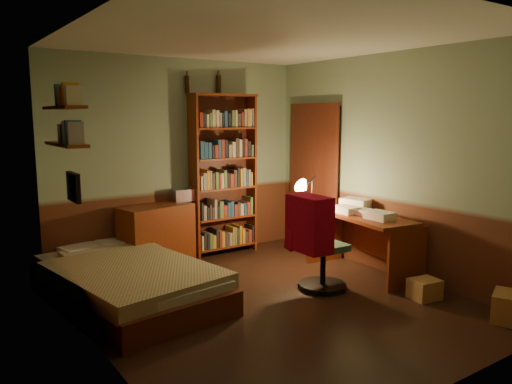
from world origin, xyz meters
TOP-DOWN VIEW (x-y plane):
  - floor at (0.00, 0.00)m, footprint 3.50×4.00m
  - ceiling at (0.00, 0.00)m, footprint 3.50×4.00m
  - wall_back at (0.00, 2.01)m, footprint 3.50×0.02m
  - wall_left at (-1.76, 0.00)m, footprint 0.02×4.00m
  - wall_right at (1.76, 0.00)m, footprint 0.02×4.00m
  - wall_front at (0.00, -2.01)m, footprint 3.50×0.02m
  - doorway at (1.72, 1.30)m, footprint 0.06×0.90m
  - door_trim at (1.69, 1.30)m, footprint 0.02×0.98m
  - bed at (-1.16, 0.92)m, footprint 1.44×2.37m
  - dresser at (-0.45, 1.76)m, footprint 0.94×0.59m
  - mini_stereo at (-0.01, 1.89)m, footprint 0.30×0.24m
  - bookshelf at (0.57, 1.85)m, footprint 0.94×0.35m
  - bottle_left at (0.11, 1.96)m, footprint 0.07×0.07m
  - bottle_right at (0.57, 1.96)m, footprint 0.07×0.07m
  - desk at (1.44, 0.11)m, footprint 0.74×1.41m
  - paper_stack at (1.62, 0.41)m, footprint 0.33×0.39m
  - desk_lamp at (1.17, 0.73)m, footprint 0.15×0.15m
  - office_chair at (0.71, -0.00)m, footprint 0.57×0.51m
  - red_jacket at (0.58, 0.16)m, footprint 0.31×0.52m
  - wall_shelf_lower at (-1.64, 1.10)m, footprint 0.20×0.90m
  - wall_shelf_upper at (-1.64, 1.10)m, footprint 0.20×0.90m
  - framed_picture at (-1.72, 0.60)m, footprint 0.04×0.32m
  - cardboard_box_a at (1.53, -1.64)m, footprint 0.44×0.40m
  - cardboard_box_b at (1.37, -0.83)m, footprint 0.32×0.28m

SIDE VIEW (x-z plane):
  - floor at x=0.00m, z-range -0.02..0.00m
  - cardboard_box_b at x=1.37m, z-range 0.00..0.21m
  - cardboard_box_a at x=1.53m, z-range 0.00..0.27m
  - bed at x=-1.16m, z-range 0.00..0.67m
  - desk at x=1.44m, z-range 0.00..0.72m
  - dresser at x=-0.45m, z-range 0.00..0.78m
  - office_chair at x=0.71m, z-range 0.00..1.11m
  - paper_stack at x=1.62m, z-range 0.72..0.86m
  - mini_stereo at x=-0.01m, z-range 0.78..0.93m
  - desk_lamp at x=1.17m, z-range 0.72..1.23m
  - doorway at x=1.72m, z-range 0.00..2.00m
  - door_trim at x=1.69m, z-range -0.04..2.04m
  - bookshelf at x=0.57m, z-range 0.00..2.16m
  - framed_picture at x=-1.72m, z-range 1.12..1.38m
  - wall_back at x=0.00m, z-range 0.00..2.60m
  - wall_left at x=-1.76m, z-range 0.00..2.60m
  - wall_right at x=1.76m, z-range 0.00..2.60m
  - wall_front at x=0.00m, z-range 0.00..2.60m
  - red_jacket at x=0.58m, z-range 1.11..1.70m
  - wall_shelf_lower at x=-1.64m, z-range 1.59..1.61m
  - wall_shelf_upper at x=-1.64m, z-range 1.94..1.96m
  - bottle_left at x=0.11m, z-range 2.16..2.38m
  - bottle_right at x=0.57m, z-range 2.16..2.40m
  - ceiling at x=0.00m, z-range 2.60..2.62m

